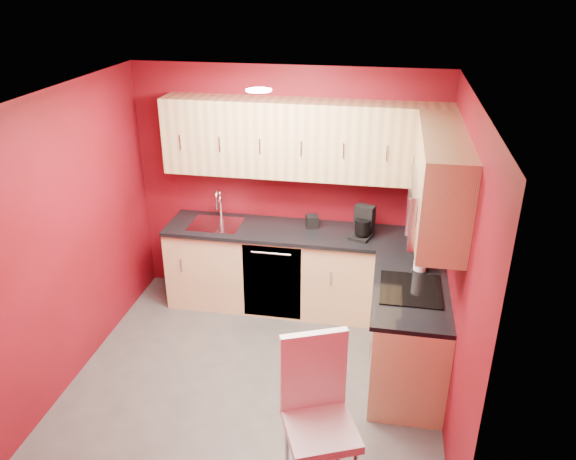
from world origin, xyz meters
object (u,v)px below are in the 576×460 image
(sink, at_px, (216,220))
(paper_towel, at_px, (421,258))
(napkin_holder, at_px, (312,221))
(coffee_maker, at_px, (362,223))
(dining_chair, at_px, (321,422))
(microwave, at_px, (435,207))

(sink, distance_m, paper_towel, 2.16)
(napkin_holder, bearing_deg, coffee_maker, -17.33)
(dining_chair, bearing_deg, napkin_holder, 76.88)
(sink, relative_size, paper_towel, 2.05)
(microwave, height_order, sink, microwave)
(sink, bearing_deg, napkin_holder, 5.11)
(microwave, distance_m, paper_towel, 0.72)
(napkin_holder, relative_size, dining_chair, 0.11)
(coffee_maker, xyz_separation_m, napkin_holder, (-0.51, 0.16, -0.09))
(napkin_holder, height_order, paper_towel, paper_towel)
(napkin_holder, relative_size, paper_towel, 0.50)
(microwave, relative_size, napkin_holder, 5.94)
(microwave, xyz_separation_m, coffee_maker, (-0.58, 0.93, -0.59))
(coffee_maker, bearing_deg, paper_towel, -27.72)
(microwave, distance_m, napkin_holder, 1.69)
(microwave, relative_size, sink, 1.46)
(dining_chair, bearing_deg, coffee_maker, 64.30)
(coffee_maker, distance_m, paper_towel, 0.80)
(sink, xyz_separation_m, coffee_maker, (1.51, -0.07, 0.12))
(coffee_maker, bearing_deg, dining_chair, -74.09)
(coffee_maker, height_order, napkin_holder, coffee_maker)
(coffee_maker, xyz_separation_m, paper_towel, (0.55, -0.58, -0.03))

